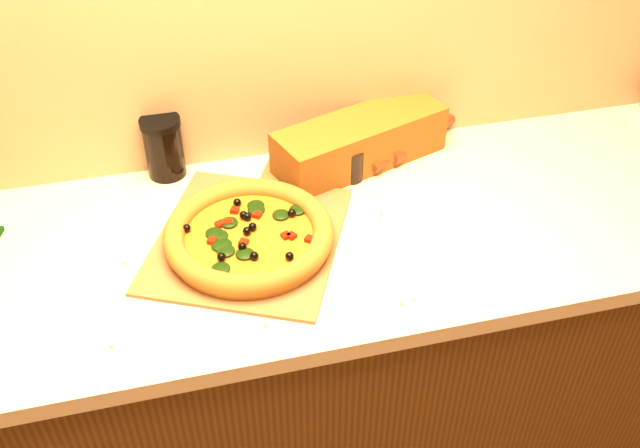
{
  "coord_description": "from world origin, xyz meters",
  "views": [
    {
      "loc": [
        -0.18,
        0.25,
        1.92
      ],
      "look_at": [
        0.09,
        1.38,
        0.96
      ],
      "focal_mm": 40.0,
      "sensor_mm": 36.0,
      "label": 1
    }
  ],
  "objects_px": {
    "dark_jar": "(164,147)",
    "pizza_peel": "(251,234)",
    "pepper_grinder": "(352,163)",
    "pizza": "(249,235)",
    "rolling_pin": "(421,135)"
  },
  "relations": [
    {
      "from": "dark_jar",
      "to": "pizza_peel",
      "type": "bearing_deg",
      "value": -60.67
    },
    {
      "from": "pepper_grinder",
      "to": "pizza_peel",
      "type": "bearing_deg",
      "value": -150.87
    },
    {
      "from": "pizza_peel",
      "to": "pizza",
      "type": "bearing_deg",
      "value": -76.45
    },
    {
      "from": "pizza_peel",
      "to": "dark_jar",
      "type": "relative_size",
      "value": 4.03
    },
    {
      "from": "pizza",
      "to": "rolling_pin",
      "type": "height_order",
      "value": "pizza"
    },
    {
      "from": "pepper_grinder",
      "to": "rolling_pin",
      "type": "height_order",
      "value": "pepper_grinder"
    },
    {
      "from": "pepper_grinder",
      "to": "dark_jar",
      "type": "height_order",
      "value": "dark_jar"
    },
    {
      "from": "pizza_peel",
      "to": "rolling_pin",
      "type": "height_order",
      "value": "rolling_pin"
    },
    {
      "from": "pizza",
      "to": "rolling_pin",
      "type": "distance_m",
      "value": 0.58
    },
    {
      "from": "pizza",
      "to": "dark_jar",
      "type": "xyz_separation_m",
      "value": [
        -0.15,
        0.32,
        0.05
      ]
    },
    {
      "from": "pizza_peel",
      "to": "pepper_grinder",
      "type": "distance_m",
      "value": 0.32
    },
    {
      "from": "pepper_grinder",
      "to": "dark_jar",
      "type": "distance_m",
      "value": 0.45
    },
    {
      "from": "pizza",
      "to": "pepper_grinder",
      "type": "xyz_separation_m",
      "value": [
        0.28,
        0.19,
        0.01
      ]
    },
    {
      "from": "rolling_pin",
      "to": "dark_jar",
      "type": "xyz_separation_m",
      "value": [
        -0.65,
        0.02,
        0.05
      ]
    },
    {
      "from": "pepper_grinder",
      "to": "rolling_pin",
      "type": "distance_m",
      "value": 0.24
    }
  ]
}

